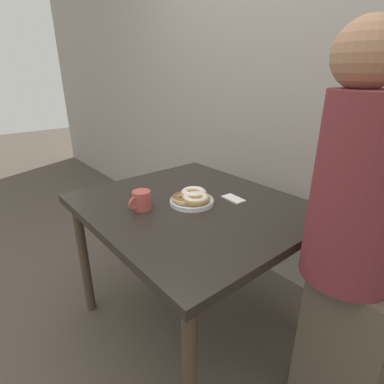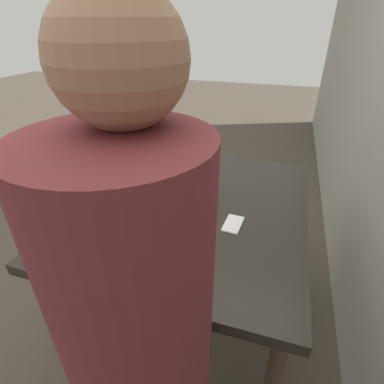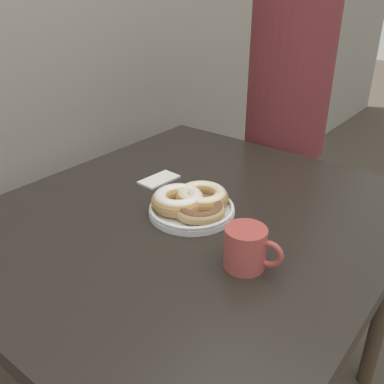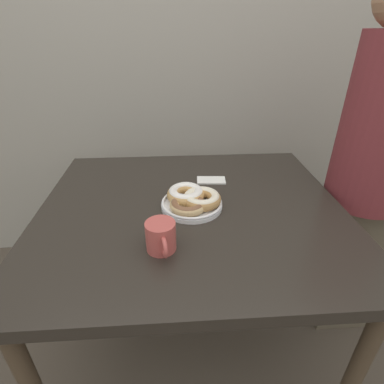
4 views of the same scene
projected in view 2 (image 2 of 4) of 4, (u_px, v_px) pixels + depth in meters
The scene contains 6 objects.
ground_plane at pixel (134, 302), 1.73m from camera, with size 14.00×14.00×0.00m, color #4C4238.
dining_table at pixel (193, 219), 1.31m from camera, with size 1.06×0.93×0.74m.
donut_plate at pixel (192, 198), 1.25m from camera, with size 0.23×0.24×0.06m.
coffee_mug at pixel (154, 177), 1.39m from camera, with size 0.08×0.12×0.09m.
person_figure at pixel (141, 371), 0.65m from camera, with size 0.35×0.29×1.47m.
napkin at pixel (233, 224), 1.14m from camera, with size 0.12×0.07×0.01m.
Camera 2 is at (1.02, 0.68, 1.42)m, focal length 28.00 mm.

